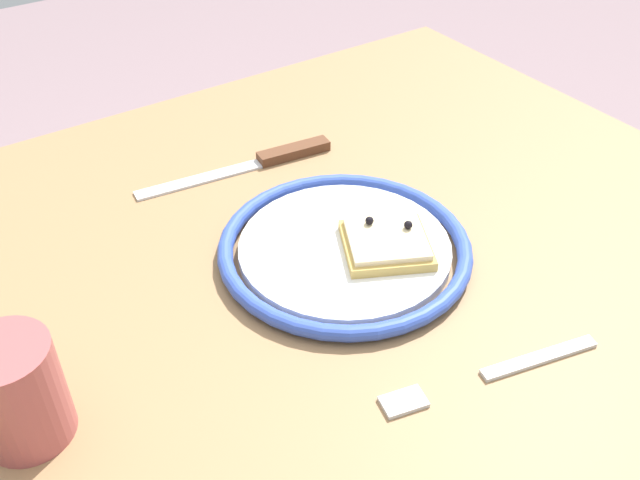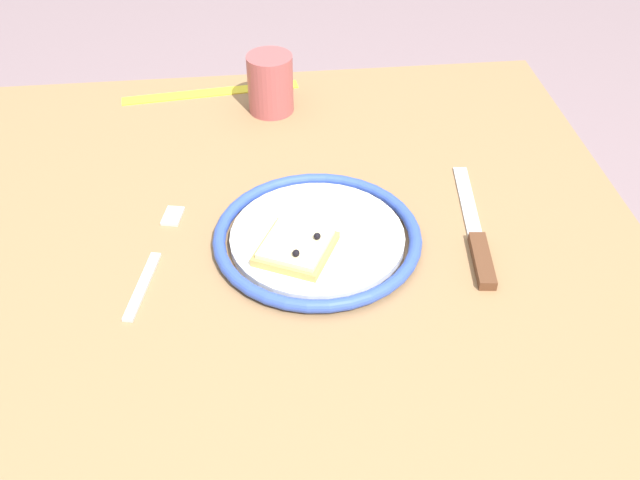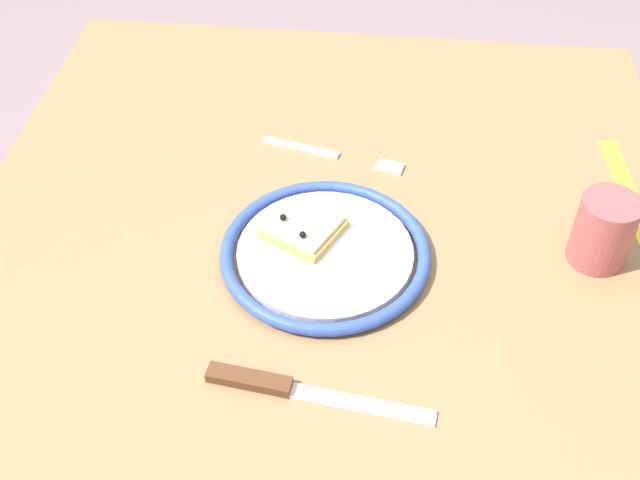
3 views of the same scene
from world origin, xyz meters
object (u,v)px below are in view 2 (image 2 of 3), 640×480
object	(u,v)px
plate	(317,237)
measuring_tape	(211,93)
fork	(155,258)
dining_table	(275,304)
pizza_slice_near	(296,247)
cup	(270,84)
knife	(478,243)

from	to	relation	value
plate	measuring_tape	bearing A→B (deg)	108.73
plate	measuring_tape	world-z (taller)	plate
plate	fork	distance (m)	0.20
dining_table	pizza_slice_near	distance (m)	0.12
fork	cup	size ratio (longest dim) A/B	2.22
plate	pizza_slice_near	xyz separation A→B (m)	(-0.03, -0.03, 0.01)
dining_table	measuring_tape	bearing A→B (deg)	100.67
knife	fork	xyz separation A→B (m)	(-0.39, 0.02, -0.00)
knife	measuring_tape	size ratio (longest dim) A/B	0.86
fork	cup	distance (m)	0.37
plate	knife	xyz separation A→B (m)	(0.19, -0.03, -0.00)
dining_table	measuring_tape	distance (m)	0.41
pizza_slice_near	cup	world-z (taller)	cup
plate	pizza_slice_near	world-z (taller)	pizza_slice_near
plate	measuring_tape	size ratio (longest dim) A/B	0.90
pizza_slice_near	measuring_tape	size ratio (longest dim) A/B	0.39
pizza_slice_near	fork	distance (m)	0.17
knife	fork	world-z (taller)	knife
dining_table	cup	world-z (taller)	cup
fork	measuring_tape	distance (m)	0.40
plate	cup	size ratio (longest dim) A/B	2.81
fork	dining_table	bearing A→B (deg)	0.27
pizza_slice_near	fork	size ratio (longest dim) A/B	0.55
dining_table	cup	size ratio (longest dim) A/B	10.31
dining_table	fork	world-z (taller)	fork
fork	cup	bearing A→B (deg)	64.51
fork	measuring_tape	bearing A→B (deg)	80.69
pizza_slice_near	measuring_tape	bearing A→B (deg)	103.85
dining_table	plate	distance (m)	0.11
knife	pizza_slice_near	bearing A→B (deg)	-179.26
dining_table	measuring_tape	world-z (taller)	measuring_tape
knife	measuring_tape	distance (m)	0.52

